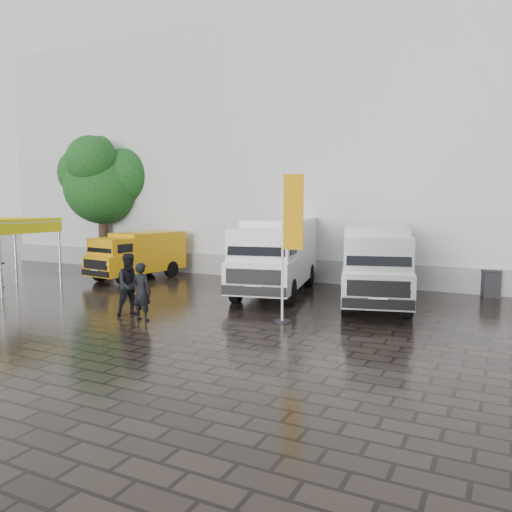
{
  "coord_description": "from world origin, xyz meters",
  "views": [
    {
      "loc": [
        6.36,
        -12.58,
        3.47
      ],
      "look_at": [
        -1.12,
        2.2,
        1.7
      ],
      "focal_mm": 35.0,
      "sensor_mm": 36.0,
      "label": 1
    }
  ],
  "objects": [
    {
      "name": "person_tent",
      "position": [
        -3.96,
        -0.76,
        0.96
      ],
      "size": [
        1.12,
        1.18,
        1.92
      ],
      "primitive_type": "imported",
      "rotation": [
        0.0,
        0.0,
        0.99
      ],
      "color": "black",
      "rests_on": "ground"
    },
    {
      "name": "person_front",
      "position": [
        -3.2,
        -1.16,
        0.87
      ],
      "size": [
        0.63,
        0.42,
        1.73
      ],
      "primitive_type": "imported",
      "rotation": [
        0.0,
        0.0,
        3.14
      ],
      "color": "black",
      "rests_on": "ground"
    },
    {
      "name": "ground",
      "position": [
        0.0,
        0.0,
        0.0
      ],
      "size": [
        120.0,
        120.0,
        0.0
      ],
      "primitive_type": "plane",
      "color": "black",
      "rests_on": "ground"
    },
    {
      "name": "flagpole",
      "position": [
        0.75,
        0.55,
        2.45
      ],
      "size": [
        0.88,
        0.5,
        4.46
      ],
      "color": "black",
      "rests_on": "ground"
    },
    {
      "name": "wheelie_bin",
      "position": [
        5.89,
        7.6,
        0.5
      ],
      "size": [
        0.74,
        0.74,
        1.0
      ],
      "primitive_type": "cube",
      "rotation": [
        0.0,
        0.0,
        0.26
      ],
      "color": "black",
      "rests_on": "ground"
    },
    {
      "name": "van_silver",
      "position": [
        2.37,
        4.41,
        1.35
      ],
      "size": [
        3.59,
        6.53,
        2.69
      ],
      "primitive_type": null,
      "rotation": [
        0.0,
        0.0,
        0.26
      ],
      "color": "silver",
      "rests_on": "ground"
    },
    {
      "name": "van_white",
      "position": [
        -1.51,
        4.7,
        1.42
      ],
      "size": [
        3.48,
        6.86,
        2.84
      ],
      "primitive_type": null,
      "rotation": [
        0.0,
        0.0,
        0.21
      ],
      "color": "white",
      "rests_on": "ground"
    },
    {
      "name": "van_yellow",
      "position": [
        -8.68,
        5.14,
        1.06
      ],
      "size": [
        2.38,
        4.78,
        2.11
      ],
      "primitive_type": null,
      "rotation": [
        0.0,
        0.0,
        -0.14
      ],
      "color": "orange",
      "rests_on": "ground"
    },
    {
      "name": "tree",
      "position": [
        -13.09,
        7.71,
        4.58
      ],
      "size": [
        3.98,
        4.06,
        7.14
      ],
      "color": "black",
      "rests_on": "ground"
    },
    {
      "name": "canopy_tent",
      "position": [
        -11.48,
        0.62,
        2.66
      ],
      "size": [
        2.92,
        2.92,
        2.86
      ],
      "color": "silver",
      "rests_on": "ground"
    },
    {
      "name": "exhibition_hall",
      "position": [
        2.0,
        16.0,
        6.0
      ],
      "size": [
        44.0,
        16.0,
        12.0
      ],
      "primitive_type": "cube",
      "color": "silver",
      "rests_on": "ground"
    },
    {
      "name": "hall_plinth",
      "position": [
        2.0,
        7.95,
        0.5
      ],
      "size": [
        44.0,
        0.15,
        1.0
      ],
      "primitive_type": "cube",
      "color": "gray",
      "rests_on": "ground"
    }
  ]
}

